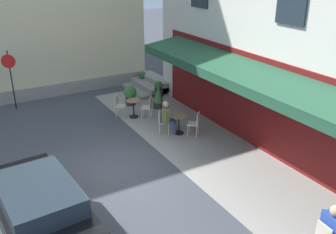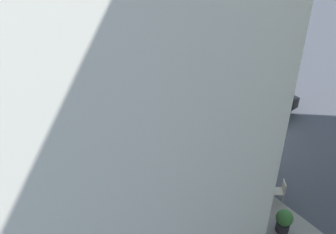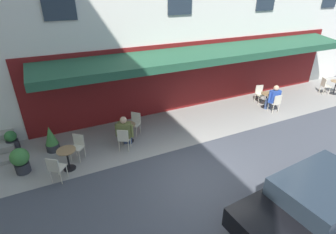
% 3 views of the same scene
% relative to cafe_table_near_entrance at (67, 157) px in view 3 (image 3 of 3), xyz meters
% --- Properties ---
extents(ground_plane, '(70.00, 70.00, 0.00)m').
position_rel_cafe_table_near_entrance_xyz_m(ground_plane, '(-3.74, 2.35, -0.49)').
color(ground_plane, '#42444C').
extents(sidewalk_cafe_terrace, '(20.50, 3.20, 0.01)m').
position_rel_cafe_table_near_entrance_xyz_m(sidewalk_cafe_terrace, '(-6.99, -1.05, -0.49)').
color(sidewalk_cafe_terrace, gray).
rests_on(sidewalk_cafe_terrace, ground_plane).
extents(cafe_table_near_entrance, '(0.60, 0.60, 0.75)m').
position_rel_cafe_table_near_entrance_xyz_m(cafe_table_near_entrance, '(0.00, 0.00, 0.00)').
color(cafe_table_near_entrance, black).
rests_on(cafe_table_near_entrance, ground_plane).
extents(cafe_chair_cream_near_door, '(0.56, 0.56, 0.91)m').
position_rel_cafe_table_near_entrance_xyz_m(cafe_chair_cream_near_door, '(0.38, 0.50, 0.06)').
color(cafe_chair_cream_near_door, beige).
rests_on(cafe_chair_cream_near_door, ground_plane).
extents(cafe_chair_cream_kerbside, '(0.56, 0.56, 0.91)m').
position_rel_cafe_table_near_entrance_xyz_m(cafe_chair_cream_kerbside, '(-0.40, -0.49, 0.06)').
color(cafe_chair_cream_kerbside, beige).
rests_on(cafe_chair_cream_kerbside, ground_plane).
extents(cafe_table_mid_terrace, '(0.60, 0.60, 0.75)m').
position_rel_cafe_table_near_entrance_xyz_m(cafe_table_mid_terrace, '(-14.25, -0.60, 0.00)').
color(cafe_table_mid_terrace, black).
rests_on(cafe_table_mid_terrace, ground_plane).
extents(cafe_chair_cream_by_window, '(0.53, 0.53, 0.91)m').
position_rel_cafe_table_near_entrance_xyz_m(cafe_chair_cream_by_window, '(-13.67, -0.86, 0.06)').
color(cafe_chair_cream_by_window, beige).
rests_on(cafe_chair_cream_by_window, ground_plane).
extents(cafe_table_streetside, '(0.60, 0.60, 0.75)m').
position_rel_cafe_table_near_entrance_xyz_m(cafe_table_streetside, '(-2.30, -0.80, 0.00)').
color(cafe_table_streetside, black).
rests_on(cafe_table_streetside, ground_plane).
extents(cafe_chair_cream_facing_street, '(0.55, 0.55, 0.91)m').
position_rel_cafe_table_near_entrance_xyz_m(cafe_chair_cream_facing_street, '(-1.97, -0.26, 0.06)').
color(cafe_chair_cream_facing_street, beige).
rests_on(cafe_chair_cream_facing_street, ground_plane).
extents(cafe_chair_cream_back_row, '(0.57, 0.57, 0.91)m').
position_rel_cafe_table_near_entrance_xyz_m(cafe_chair_cream_back_row, '(-2.74, -1.25, 0.06)').
color(cafe_chair_cream_back_row, beige).
rests_on(cafe_chair_cream_back_row, ground_plane).
extents(cafe_table_far_end, '(0.60, 0.60, 0.75)m').
position_rel_cafe_table_near_entrance_xyz_m(cafe_table_far_end, '(-9.43, -0.89, 0.00)').
color(cafe_table_far_end, black).
rests_on(cafe_table_far_end, ground_plane).
extents(cafe_chair_cream_corner_left, '(0.43, 0.43, 0.91)m').
position_rel_cafe_table_near_entrance_xyz_m(cafe_chair_cream_corner_left, '(-9.38, -0.26, 0.06)').
color(cafe_chair_cream_corner_left, beige).
rests_on(cafe_chair_cream_corner_left, ground_plane).
extents(cafe_chair_cream_corner_right, '(0.47, 0.47, 0.91)m').
position_rel_cafe_table_near_entrance_xyz_m(cafe_chair_cream_corner_right, '(-9.56, -1.51, 0.06)').
color(cafe_chair_cream_corner_right, beige).
rests_on(cafe_chair_cream_corner_right, ground_plane).
extents(seated_patron_in_blue, '(0.68, 0.58, 1.33)m').
position_rel_cafe_table_near_entrance_xyz_m(seated_patron_in_blue, '(-9.40, -0.47, 0.22)').
color(seated_patron_in_blue, navy).
rests_on(seated_patron_in_blue, ground_plane).
extents(seated_companion_in_olive, '(0.62, 0.65, 1.31)m').
position_rel_cafe_table_near_entrance_xyz_m(seated_companion_in_olive, '(-2.08, -0.44, 0.21)').
color(seated_companion_in_olive, navy).
rests_on(seated_companion_in_olive, ground_plane).
extents(potted_plant_entrance_left, '(0.47, 0.47, 0.99)m').
position_rel_cafe_table_near_entrance_xyz_m(potted_plant_entrance_left, '(0.41, -1.39, -0.01)').
color(potted_plant_entrance_left, '#2D2D33').
rests_on(potted_plant_entrance_left, ground_plane).
extents(potted_plant_entrance_right, '(0.57, 0.57, 0.88)m').
position_rel_cafe_table_near_entrance_xyz_m(potted_plant_entrance_right, '(1.38, -0.47, -0.01)').
color(potted_plant_entrance_right, '#2D2D33').
rests_on(potted_plant_entrance_right, ground_plane).
extents(potted_plant_under_sign, '(0.42, 0.42, 0.76)m').
position_rel_cafe_table_near_entrance_xyz_m(potted_plant_under_sign, '(1.73, -2.09, -0.11)').
color(potted_plant_under_sign, '#2D2D33').
rests_on(potted_plant_under_sign, ground_plane).
extents(parked_car_black, '(4.43, 2.13, 1.33)m').
position_rel_cafe_table_near_entrance_xyz_m(parked_car_black, '(-5.31, 4.95, 0.22)').
color(parked_car_black, black).
rests_on(parked_car_black, ground_plane).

